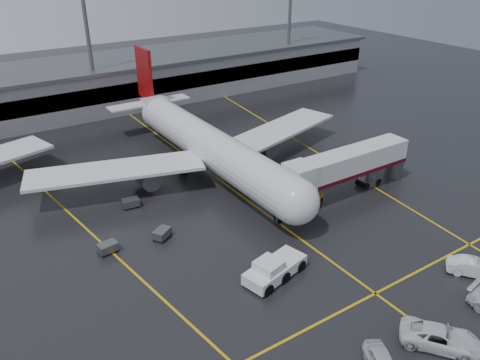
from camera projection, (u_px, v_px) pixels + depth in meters
ground at (245, 198)px, 60.86m from camera, size 220.00×220.00×0.00m
apron_line_centre at (245, 198)px, 60.86m from camera, size 0.25×90.00×0.02m
apron_line_stop at (375, 293)px, 44.43m from camera, size 60.00×0.25×0.02m
apron_line_left at (64, 208)px, 58.53m from camera, size 9.99×69.35×0.02m
apron_line_right at (303, 144)px, 77.15m from camera, size 7.57×69.64×0.02m
terminal at (111, 82)px, 94.72m from camera, size 122.00×19.00×8.60m
light_mast_mid at (88, 36)px, 83.28m from camera, size 3.00×1.20×25.45m
light_mast_right at (290, 16)px, 105.32m from camera, size 3.00×1.20×25.45m
main_airliner at (206, 144)px, 66.22m from camera, size 48.80×45.60×14.10m
jet_bridge at (349, 165)px, 60.43m from camera, size 19.90×3.40×6.05m
pushback_tractor at (274, 270)px, 46.10m from camera, size 7.23×4.30×2.42m
belt_loader at (313, 200)px, 59.38m from camera, size 3.45×2.53×2.02m
service_van_a at (441, 338)px, 38.32m from camera, size 6.18×6.82×1.76m
service_van_c at (475, 268)px, 46.55m from camera, size 4.59×5.15×1.69m
baggage_cart_a at (162, 233)px, 52.42m from camera, size 2.39×2.17×1.12m
baggage_cart_b at (108, 247)px, 50.05m from camera, size 2.14×1.52×1.12m
baggage_cart_c at (131, 203)px, 58.57m from camera, size 2.15×1.54×1.12m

